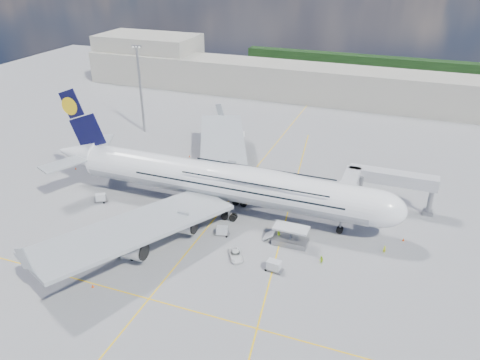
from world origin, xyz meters
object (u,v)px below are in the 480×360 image
(airliner, at_px, (222,181))
(cone_nose, at_px, (403,239))
(jet_bridge, at_px, (375,182))
(cone_wing_right_inner, at_px, (134,220))
(baggage_tug, at_px, (129,254))
(crew_tug, at_px, (139,251))
(dolly_back, at_px, (101,198))
(catering_truck_outer, at_px, (233,134))
(crew_van, at_px, (279,235))
(crew_wing, at_px, (104,241))
(crew_nose, at_px, (384,250))
(cone_tail, at_px, (76,168))
(light_mast, at_px, (140,88))
(cone_wing_left_outer, at_px, (190,156))
(dolly_row_b, at_px, (109,243))
(dolly_nose_near, at_px, (222,231))
(dolly_row_a, at_px, (116,251))
(cone_wing_right_outer, at_px, (93,286))
(crew_loader, at_px, (321,260))
(cargo_loader, at_px, (290,238))
(service_van, at_px, (236,255))
(cone_wing_left_inner, at_px, (228,179))
(dolly_row_c, at_px, (159,216))
(catering_truck_inner, at_px, (214,152))
(dolly_nose_far, at_px, (274,266))

(airliner, bearing_deg, cone_nose, 2.35)
(jet_bridge, relative_size, cone_wing_right_inner, 37.43)
(baggage_tug, height_order, crew_tug, baggage_tug)
(dolly_back, relative_size, catering_truck_outer, 0.51)
(airliner, bearing_deg, crew_van, -24.77)
(crew_wing, bearing_deg, crew_nose, -68.95)
(baggage_tug, relative_size, crew_wing, 1.84)
(catering_truck_outer, bearing_deg, cone_wing_right_inner, -87.31)
(airliner, xyz_separation_m, cone_tail, (-42.33, 5.48, -6.61))
(cone_nose, bearing_deg, light_mast, 156.45)
(cone_wing_left_outer, bearing_deg, jet_bridge, -13.41)
(cone_wing_right_inner, distance_m, cone_tail, 31.52)
(dolly_row_b, distance_m, dolly_nose_near, 21.44)
(dolly_row_a, xyz_separation_m, cone_wing_right_outer, (1.92, -9.47, -0.11))
(baggage_tug, bearing_deg, airliner, 51.16)
(crew_loader, bearing_deg, dolly_nose_near, -152.09)
(cargo_loader, xyz_separation_m, catering_truck_outer, (-29.30, 45.42, 0.45))
(crew_tug, height_order, cone_tail, crew_tug)
(catering_truck_outer, bearing_deg, jet_bridge, -27.32)
(service_van, distance_m, cone_wing_right_inner, 24.35)
(cone_wing_left_outer, bearing_deg, catering_truck_outer, 68.52)
(crew_loader, xyz_separation_m, crew_tug, (-31.42, -8.88, -0.01))
(cone_wing_left_inner, height_order, cone_wing_left_outer, cone_wing_left_inner)
(crew_van, relative_size, cone_wing_left_outer, 4.09)
(cone_wing_left_outer, relative_size, cone_wing_right_inner, 0.97)
(cone_nose, bearing_deg, dolly_row_a, -154.98)
(airliner, height_order, cargo_loader, airliner)
(cone_wing_left_inner, bearing_deg, dolly_row_b, -107.94)
(dolly_row_c, height_order, dolly_nose_near, dolly_row_c)
(jet_bridge, distance_m, cargo_loader, 22.93)
(catering_truck_outer, height_order, cone_wing_right_outer, catering_truck_outer)
(catering_truck_inner, height_order, catering_truck_outer, catering_truck_inner)
(cone_tail, bearing_deg, dolly_nose_far, -20.16)
(service_van, height_order, cone_nose, service_van)
(crew_nose, bearing_deg, cone_wing_right_inner, 171.68)
(catering_truck_outer, bearing_deg, dolly_row_a, -83.96)
(dolly_nose_near, relative_size, crew_wing, 1.92)
(cargo_loader, distance_m, dolly_row_b, 33.96)
(service_van, xyz_separation_m, cone_wing_left_inner, (-13.07, 28.53, -0.36))
(crew_loader, relative_size, crew_van, 0.84)
(dolly_row_c, xyz_separation_m, crew_van, (24.58, 2.16, -0.10))
(dolly_back, height_order, crew_nose, dolly_back)
(crew_nose, bearing_deg, crew_van, 171.63)
(dolly_back, xyz_separation_m, service_van, (35.15, -8.84, -0.33))
(dolly_row_c, height_order, dolly_back, dolly_row_c)
(cargo_loader, height_order, service_van, cargo_loader)
(crew_loader, distance_m, crew_wing, 40.26)
(catering_truck_outer, bearing_deg, service_van, -62.44)
(baggage_tug, bearing_deg, cone_tail, 124.91)
(jet_bridge, xyz_separation_m, cone_wing_right_inner, (-44.78, -21.56, -6.61))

